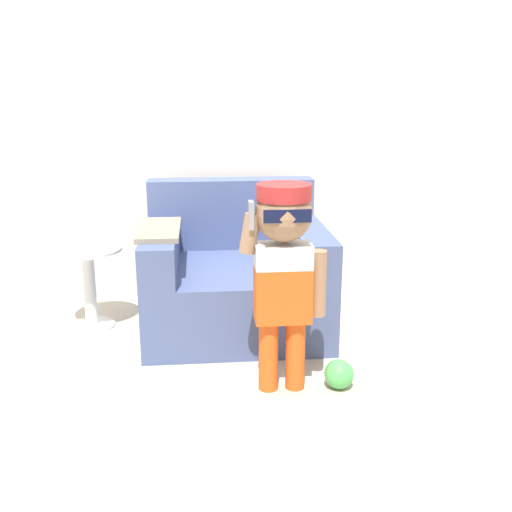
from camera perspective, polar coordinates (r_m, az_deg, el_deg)
name	(u,v)px	position (r m, az deg, el deg)	size (l,w,h in m)	color
ground_plane	(219,330)	(3.81, -3.56, -7.08)	(10.00, 10.00, 0.00)	#BCB29E
wall_back	(212,114)	(4.24, -4.21, 13.31)	(10.00, 0.05, 2.60)	silver
armchair	(234,277)	(3.80, -2.07, -2.01)	(1.12, 1.04, 0.89)	#475684
person_child	(284,256)	(2.87, 2.65, -0.03)	(0.43, 0.32, 1.05)	#E05119
side_table	(89,280)	(3.89, -15.62, -2.21)	(0.43, 0.43, 0.52)	white
toy_ball	(339,374)	(3.12, 7.92, -11.08)	(0.15, 0.15, 0.15)	#4CB256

